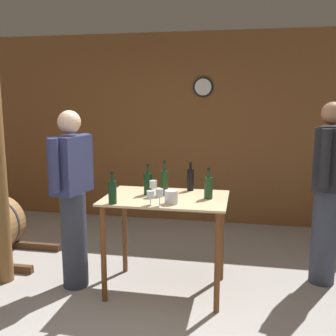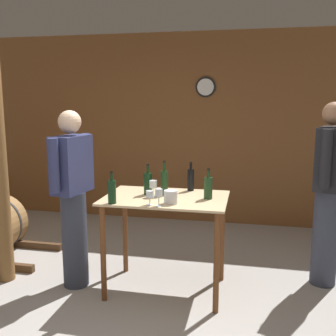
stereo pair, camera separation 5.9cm
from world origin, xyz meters
name	(u,v)px [view 1 (the left image)]	position (x,y,z in m)	size (l,w,h in m)	color
ground_plane	(132,329)	(0.00, 0.00, 0.00)	(14.00, 14.00, 0.00)	#9E9993
back_wall	(187,129)	(0.00, 2.89, 1.35)	(8.40, 0.08, 2.70)	brown
tasting_table	(166,215)	(0.14, 0.69, 0.74)	(1.11, 0.74, 0.90)	#D1B284
wine_bottle_far_left	(112,191)	(-0.26, 0.38, 1.01)	(0.07, 0.07, 0.28)	black
wine_bottle_left	(148,183)	(-0.05, 0.75, 1.01)	(0.08, 0.08, 0.29)	black
wine_bottle_center	(164,182)	(0.11, 0.75, 1.03)	(0.07, 0.07, 0.32)	#193819
wine_bottle_right	(190,179)	(0.32, 0.99, 1.02)	(0.06, 0.06, 0.29)	black
wine_bottle_far_right	(208,187)	(0.52, 0.70, 1.01)	(0.08, 0.08, 0.28)	#193819
wine_glass_near_left	(153,185)	(0.02, 0.67, 1.01)	(0.07, 0.07, 0.15)	silver
wine_glass_near_center	(150,195)	(0.06, 0.39, 0.99)	(0.06, 0.06, 0.12)	silver
wine_glass_near_right	(160,193)	(0.15, 0.37, 1.01)	(0.06, 0.06, 0.15)	silver
ice_bucket	(171,197)	(0.23, 0.47, 0.96)	(0.12, 0.12, 0.11)	silver
person_host	(72,196)	(-0.74, 0.61, 0.89)	(0.29, 0.58, 1.68)	#333847
person_visitor_with_scarf	(327,190)	(1.61, 1.13, 0.93)	(0.34, 0.56, 1.76)	#333847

